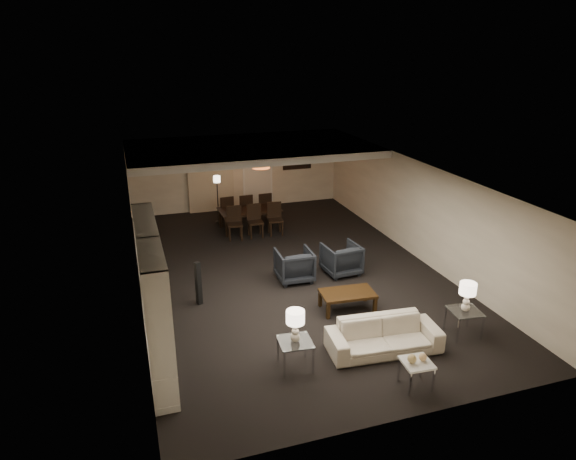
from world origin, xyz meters
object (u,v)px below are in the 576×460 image
(sofa, at_px, (384,336))
(armchair_right, at_px, (341,259))
(television, at_px, (152,280))
(vase_blue, at_px, (159,332))
(pendant_light, at_px, (261,164))
(vase_amber, at_px, (153,285))
(coffee_table, at_px, (347,301))
(chair_fl, at_px, (226,210))
(chair_nm, at_px, (255,221))
(armchair_left, at_px, (294,265))
(table_lamp_left, at_px, (295,326))
(table_lamp_right, at_px, (467,297))
(chair_nr, at_px, (275,219))
(side_table_right, at_px, (463,323))
(chair_fm, at_px, (245,208))
(chair_fr, at_px, (264,206))
(dining_table, at_px, (250,219))
(chair_nl, at_px, (235,224))
(floor_lamp, at_px, (218,199))
(side_table_left, at_px, (295,354))
(marble_table, at_px, (416,374))
(floor_speaker, at_px, (198,283))

(sofa, xyz_separation_m, armchair_right, (0.60, 3.30, 0.08))
(television, xyz_separation_m, vase_blue, (-0.03, -2.16, 0.10))
(pendant_light, height_order, vase_amber, pendant_light)
(coffee_table, height_order, chair_fl, chair_fl)
(pendant_light, relative_size, chair_nm, 0.55)
(chair_nm, bearing_deg, armchair_left, -85.20)
(coffee_table, xyz_separation_m, armchair_left, (-0.60, 1.70, 0.18))
(television, relative_size, vase_blue, 6.04)
(vase_amber, bearing_deg, table_lamp_left, -15.21)
(table_lamp_right, height_order, chair_nr, table_lamp_right)
(television, height_order, chair_nm, television)
(side_table_right, bearing_deg, table_lamp_right, 0.00)
(vase_amber, distance_m, chair_fm, 7.82)
(sofa, bearing_deg, chair_fr, 95.90)
(armchair_left, distance_m, chair_fl, 4.42)
(vase_blue, height_order, dining_table, vase_blue)
(table_lamp_left, height_order, chair_nr, table_lamp_left)
(armchair_right, xyz_separation_m, chair_nr, (-0.74, 3.06, 0.09))
(table_lamp_left, xyz_separation_m, chair_nm, (0.96, 6.36, -0.34))
(armchair_left, height_order, table_lamp_left, table_lamp_left)
(chair_nl, distance_m, floor_lamp, 1.67)
(sofa, height_order, armchair_left, armchair_left)
(side_table_left, relative_size, chair_fm, 0.60)
(chair_nr, xyz_separation_m, floor_lamp, (-1.37, 1.64, 0.27))
(armchair_left, bearing_deg, vase_amber, 40.81)
(armchair_left, distance_m, television, 3.56)
(dining_table, bearing_deg, chair_nm, -91.59)
(coffee_table, relative_size, side_table_left, 2.00)
(chair_nl, xyz_separation_m, chair_fl, (0.00, 1.30, 0.00))
(chair_nr, relative_size, floor_lamp, 0.64)
(sofa, height_order, chair_fr, chair_fr)
(vase_amber, distance_m, chair_fl, 7.60)
(marble_table, bearing_deg, chair_nl, 100.21)
(side_table_right, bearing_deg, chair_fr, 103.54)
(side_table_left, xyz_separation_m, dining_table, (0.96, 7.01, 0.06))
(table_lamp_right, xyz_separation_m, television, (-5.59, 2.11, 0.23))
(table_lamp_right, relative_size, floor_speaker, 0.59)
(chair_nm, xyz_separation_m, chair_nr, (0.60, 0.00, 0.00))
(side_table_left, relative_size, vase_amber, 3.33)
(coffee_table, xyz_separation_m, side_table_right, (1.70, -1.60, 0.06))
(chair_nl, height_order, chair_nr, same)
(table_lamp_right, relative_size, vase_amber, 3.44)
(pendant_light, bearing_deg, floor_speaker, -120.44)
(floor_speaker, relative_size, dining_table, 0.54)
(armchair_left, bearing_deg, floor_lamp, -77.35)
(floor_speaker, xyz_separation_m, chair_fr, (2.78, 4.84, -0.02))
(floor_speaker, distance_m, chair_fl, 5.09)
(sofa, xyz_separation_m, table_lamp_left, (-1.70, 0.00, 0.51))
(floor_speaker, relative_size, floor_lamp, 0.66)
(coffee_table, relative_size, chair_nl, 1.19)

